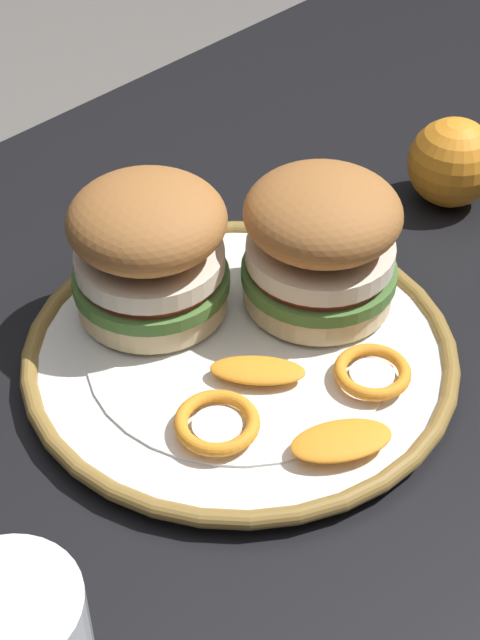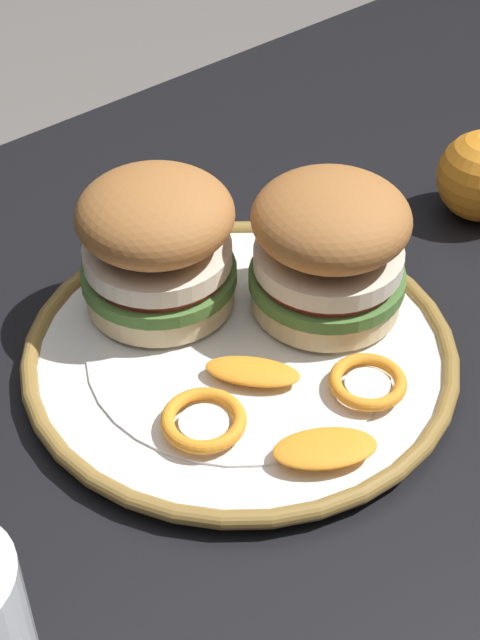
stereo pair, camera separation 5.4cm
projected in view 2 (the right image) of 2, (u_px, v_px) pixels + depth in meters
The scene contains 8 objects.
dining_table at pixel (306, 490), 0.72m from camera, with size 1.38×0.85×0.74m.
dinner_plate at pixel (240, 353), 0.67m from camera, with size 0.30×0.30×0.02m.
sandwich_half_left at pixel (157, 242), 0.67m from camera, with size 0.15×0.15×0.10m.
sandwich_half_right at pixel (329, 246), 0.66m from camera, with size 0.15×0.15×0.10m.
orange_peel_curled at pixel (204, 420), 0.60m from camera, with size 0.07×0.07×0.01m.
orange_peel_strip_long at pixel (325, 448), 0.59m from camera, with size 0.07×0.06×0.01m.
orange_peel_strip_short at pixel (253, 372), 0.64m from camera, with size 0.06×0.07×0.01m.
orange_peel_small_curl at pixel (368, 382), 0.63m from camera, with size 0.07×0.07×0.01m.
Camera 2 is at (0.34, 0.31, 1.20)m, focal length 54.35 mm.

